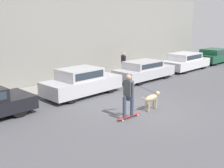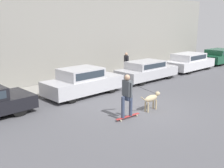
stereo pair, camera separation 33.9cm
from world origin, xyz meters
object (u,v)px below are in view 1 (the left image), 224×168
object	(u,v)px
parked_car_1	(82,82)
parked_car_2	(144,70)
pedestrian_with_bag	(123,63)
parked_car_4	(214,56)
skateboarder	(129,94)
dog	(152,98)
parked_car_3	(185,62)

from	to	relation	value
parked_car_1	parked_car_2	distance (m)	4.92
pedestrian_with_bag	parked_car_4	bearing A→B (deg)	-156.51
parked_car_2	skateboarder	bearing A→B (deg)	-145.55
parked_car_1	parked_car_4	xyz separation A→B (m)	(14.83, 0.00, -0.04)
dog	parked_car_1	bearing A→B (deg)	98.29
pedestrian_with_bag	parked_car_3	bearing A→B (deg)	-164.71
parked_car_2	parked_car_3	distance (m)	4.93
parked_car_2	parked_car_4	bearing A→B (deg)	0.76
parked_car_3	parked_car_4	xyz separation A→B (m)	(4.99, 0.00, -0.02)
dog	skateboarder	world-z (taller)	skateboarder
dog	pedestrian_with_bag	bearing A→B (deg)	51.51
skateboarder	pedestrian_with_bag	bearing A→B (deg)	47.73
parked_car_4	dog	bearing A→B (deg)	-164.11
parked_car_2	parked_car_1	bearing A→B (deg)	-179.23
parked_car_4	parked_car_3	bearing A→B (deg)	-179.15
parked_car_1	parked_car_2	xyz separation A→B (m)	(4.92, 0.00, -0.05)
dog	pedestrian_with_bag	world-z (taller)	pedestrian_with_bag
parked_car_3	parked_car_2	bearing A→B (deg)	179.98
parked_car_1	parked_car_4	world-z (taller)	parked_car_1
dog	skateboarder	distance (m)	1.52
dog	skateboarder	bearing A→B (deg)	177.96
parked_car_1	pedestrian_with_bag	world-z (taller)	pedestrian_with_bag
parked_car_2	parked_car_3	world-z (taller)	parked_car_3
dog	pedestrian_with_bag	xyz separation A→B (m)	(4.04, 5.39, 0.43)
parked_car_2	dog	world-z (taller)	parked_car_2
parked_car_3	dog	world-z (taller)	parked_car_3
parked_car_3	parked_car_4	distance (m)	4.99
parked_car_1	skateboarder	xyz separation A→B (m)	(-0.78, -3.80, 0.33)
dog	parked_car_3	bearing A→B (deg)	20.94
parked_car_4	dog	size ratio (longest dim) A/B	3.62
parked_car_1	pedestrian_with_bag	bearing A→B (deg)	17.22
parked_car_1	skateboarder	bearing A→B (deg)	-102.89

